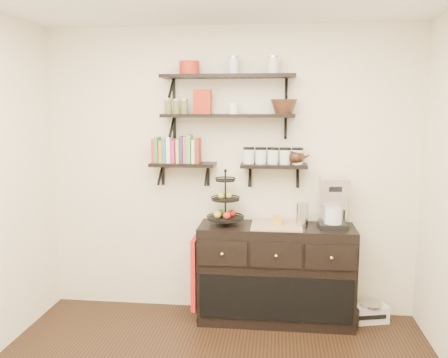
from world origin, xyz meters
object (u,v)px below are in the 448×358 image
coffee_maker (333,203)px  radio (371,313)px  fruit_stand (226,206)px  sideboard (276,273)px

coffee_maker → radio: bearing=2.3°
radio → fruit_stand: bearing=167.6°
sideboard → radio: sideboard is taller
fruit_stand → coffee_maker: size_ratio=1.09×
fruit_stand → radio: (1.34, 0.06, -0.98)m
coffee_maker → radio: 1.10m
coffee_maker → radio: size_ratio=1.39×
sideboard → fruit_stand: size_ratio=2.88×
sideboard → fruit_stand: (-0.46, 0.00, 0.62)m
radio → sideboard: bearing=169.2°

